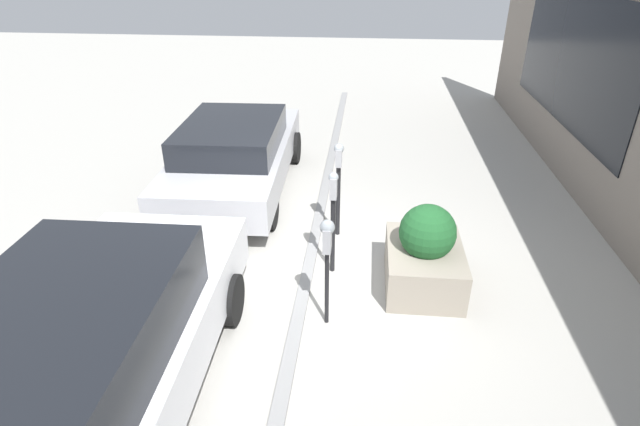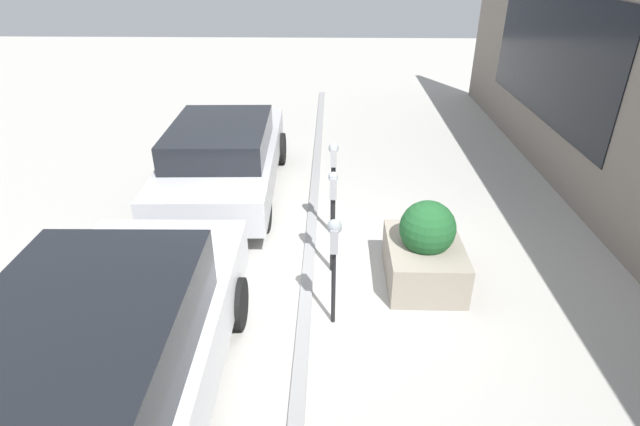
{
  "view_description": "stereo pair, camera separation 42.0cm",
  "coord_description": "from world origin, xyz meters",
  "px_view_note": "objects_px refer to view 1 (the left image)",
  "views": [
    {
      "loc": [
        -5.73,
        -0.65,
        4.02
      ],
      "look_at": [
        0.0,
        -0.09,
        0.92
      ],
      "focal_mm": 28.0,
      "sensor_mm": 36.0,
      "label": 1
    },
    {
      "loc": [
        -5.75,
        -0.23,
        4.02
      ],
      "look_at": [
        0.0,
        -0.09,
        0.92
      ],
      "focal_mm": 28.0,
      "sensor_mm": 36.0,
      "label": 2
    }
  ],
  "objects_px": {
    "parking_meter_second": "(333,207)",
    "planter_box": "(425,255)",
    "parked_car_middle": "(235,153)",
    "parking_meter_middle": "(338,174)",
    "parked_car_front": "(84,358)",
    "parking_meter_nearest": "(327,245)"
  },
  "relations": [
    {
      "from": "parking_meter_second",
      "to": "planter_box",
      "type": "xyz_separation_m",
      "value": [
        -0.21,
        -1.22,
        -0.54
      ]
    },
    {
      "from": "parking_meter_second",
      "to": "parked_car_front",
      "type": "height_order",
      "value": "parked_car_front"
    },
    {
      "from": "planter_box",
      "to": "parking_meter_nearest",
      "type": "bearing_deg",
      "value": 126.16
    },
    {
      "from": "parking_meter_middle",
      "to": "parked_car_middle",
      "type": "relative_size",
      "value": 0.33
    },
    {
      "from": "parking_meter_middle",
      "to": "parked_car_front",
      "type": "distance_m",
      "value": 4.23
    },
    {
      "from": "parking_meter_nearest",
      "to": "parked_car_front",
      "type": "distance_m",
      "value": 2.61
    },
    {
      "from": "parking_meter_second",
      "to": "planter_box",
      "type": "bearing_deg",
      "value": -99.58
    },
    {
      "from": "parking_meter_second",
      "to": "parked_car_front",
      "type": "xyz_separation_m",
      "value": [
        -2.71,
        2.01,
        -0.21
      ]
    },
    {
      "from": "parking_meter_nearest",
      "to": "parking_meter_middle",
      "type": "xyz_separation_m",
      "value": [
        2.1,
        0.01,
        -0.06
      ]
    },
    {
      "from": "parking_meter_second",
      "to": "parked_car_front",
      "type": "distance_m",
      "value": 3.38
    },
    {
      "from": "parking_meter_nearest",
      "to": "parking_meter_second",
      "type": "bearing_deg",
      "value": 0.75
    },
    {
      "from": "parking_meter_nearest",
      "to": "parked_car_middle",
      "type": "bearing_deg",
      "value": 28.97
    },
    {
      "from": "planter_box",
      "to": "parked_car_middle",
      "type": "relative_size",
      "value": 0.29
    },
    {
      "from": "parking_meter_second",
      "to": "planter_box",
      "type": "distance_m",
      "value": 1.35
    },
    {
      "from": "parking_meter_second",
      "to": "parking_meter_middle",
      "type": "relative_size",
      "value": 0.99
    },
    {
      "from": "parking_meter_nearest",
      "to": "parked_car_front",
      "type": "relative_size",
      "value": 0.29
    },
    {
      "from": "parking_meter_middle",
      "to": "parked_car_middle",
      "type": "bearing_deg",
      "value": 53.46
    },
    {
      "from": "parking_meter_second",
      "to": "parking_meter_middle",
      "type": "distance_m",
      "value": 1.01
    },
    {
      "from": "parked_car_middle",
      "to": "parked_car_front",
      "type": "bearing_deg",
      "value": 177.32
    },
    {
      "from": "planter_box",
      "to": "parked_car_front",
      "type": "bearing_deg",
      "value": 127.77
    },
    {
      "from": "parking_meter_middle",
      "to": "parked_car_middle",
      "type": "height_order",
      "value": "parking_meter_middle"
    },
    {
      "from": "parking_meter_nearest",
      "to": "parking_meter_middle",
      "type": "relative_size",
      "value": 0.93
    }
  ]
}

